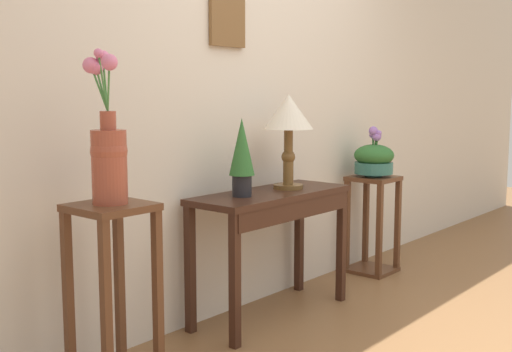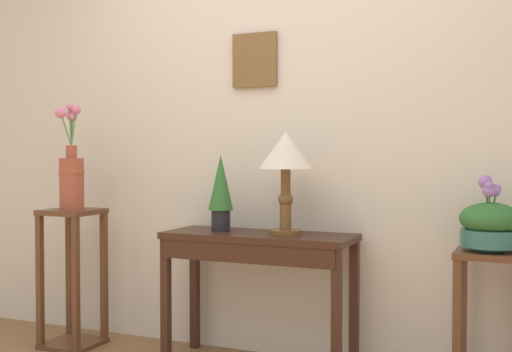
# 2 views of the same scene
# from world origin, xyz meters

# --- Properties ---
(back_wall_with_art) EXTENTS (9.00, 0.13, 2.80)m
(back_wall_with_art) POSITION_xyz_m (-0.00, 1.56, 1.40)
(back_wall_with_art) COLOR beige
(back_wall_with_art) RESTS_ON ground
(console_table) EXTENTS (1.03, 0.39, 0.72)m
(console_table) POSITION_xyz_m (-0.06, 1.25, 0.61)
(console_table) COLOR #381E14
(console_table) RESTS_ON ground
(table_lamp) EXTENTS (0.28, 0.28, 0.54)m
(table_lamp) POSITION_xyz_m (0.09, 1.28, 1.13)
(table_lamp) COLOR brown
(table_lamp) RESTS_ON console_table
(potted_plant_on_console) EXTENTS (0.14, 0.14, 0.42)m
(potted_plant_on_console) POSITION_xyz_m (-0.29, 1.29, 0.95)
(potted_plant_on_console) COLOR black
(potted_plant_on_console) RESTS_ON console_table
(pedestal_stand_left) EXTENTS (0.31, 0.31, 0.82)m
(pedestal_stand_left) POSITION_xyz_m (-1.22, 1.18, 0.41)
(pedestal_stand_left) COLOR #56331E
(pedestal_stand_left) RESTS_ON ground
(flower_vase_tall_left) EXTENTS (0.15, 0.17, 0.62)m
(flower_vase_tall_left) POSITION_xyz_m (-1.22, 1.18, 1.03)
(flower_vase_tall_left) COLOR #9E4733
(flower_vase_tall_left) RESTS_ON pedestal_stand_left
(pedestal_stand_right) EXTENTS (0.31, 0.31, 0.69)m
(pedestal_stand_right) POSITION_xyz_m (1.10, 1.30, 0.35)
(pedestal_stand_right) COLOR #56331E
(pedestal_stand_right) RESTS_ON ground
(planter_bowl_wide_right) EXTENTS (0.28, 0.28, 0.35)m
(planter_bowl_wide_right) POSITION_xyz_m (1.10, 1.30, 0.82)
(planter_bowl_wide_right) COLOR #2D665B
(planter_bowl_wide_right) RESTS_ON pedestal_stand_right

